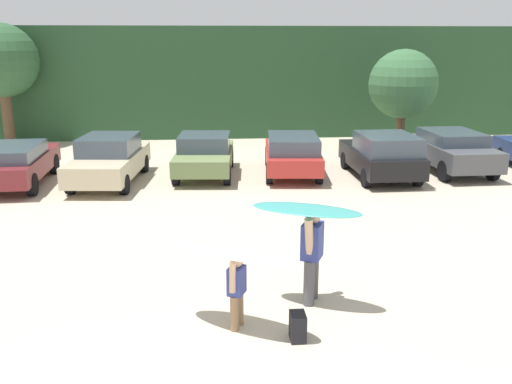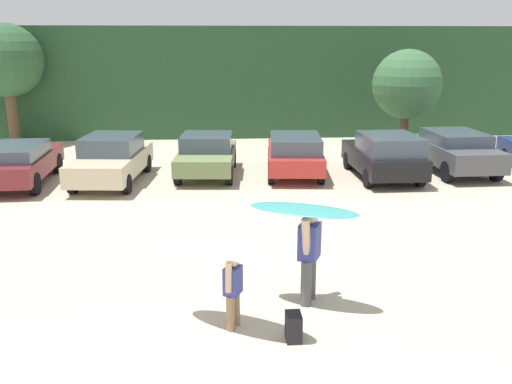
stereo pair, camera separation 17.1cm
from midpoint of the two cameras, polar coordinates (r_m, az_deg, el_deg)
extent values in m
cube|color=#284C2D|center=(32.34, -5.19, 11.88)|extent=(108.00, 12.00, 5.24)
cylinder|color=brown|center=(27.21, -24.47, 6.91)|extent=(0.48, 0.48, 2.40)
sphere|color=#2D5633|center=(27.01, -25.09, 12.27)|extent=(3.20, 3.20, 3.20)
cylinder|color=brown|center=(24.03, 14.48, 5.94)|extent=(0.37, 0.37, 1.65)
sphere|color=#38663D|center=(23.80, 14.81, 10.76)|extent=(2.82, 2.82, 2.82)
cube|color=maroon|center=(19.63, -23.63, 2.60)|extent=(1.89, 4.55, 0.62)
cube|color=#3F4C5B|center=(19.10, -24.16, 3.80)|extent=(1.68, 2.62, 0.41)
cylinder|color=black|center=(21.30, -24.46, 2.56)|extent=(0.25, 0.71, 0.70)
cylinder|color=black|center=(20.89, -20.41, 2.76)|extent=(0.25, 0.71, 0.70)
cylinder|color=black|center=(18.10, -22.45, 0.71)|extent=(0.25, 0.71, 0.70)
cube|color=beige|center=(18.94, -15.19, 2.87)|extent=(2.26, 4.67, 0.66)
cube|color=#3F4C5B|center=(18.92, -15.24, 4.77)|extent=(1.89, 2.26, 0.58)
cylinder|color=black|center=(20.63, -16.27, 2.86)|extent=(0.28, 0.64, 0.63)
cylinder|color=black|center=(20.22, -11.76, 2.90)|extent=(0.28, 0.64, 0.63)
cylinder|color=black|center=(17.88, -18.93, 0.76)|extent=(0.28, 0.64, 0.63)
cylinder|color=black|center=(17.40, -13.77, 0.77)|extent=(0.28, 0.64, 0.63)
cube|color=#6B7F4C|center=(19.33, -5.60, 3.55)|extent=(2.18, 4.16, 0.55)
cube|color=#3F4C5B|center=(19.31, -5.62, 5.17)|extent=(1.86, 2.03, 0.53)
cylinder|color=black|center=(20.77, -7.58, 3.54)|extent=(0.27, 0.72, 0.71)
cylinder|color=black|center=(20.63, -2.93, 3.57)|extent=(0.27, 0.72, 0.71)
cylinder|color=black|center=(18.20, -8.58, 1.81)|extent=(0.27, 0.72, 0.71)
cylinder|color=black|center=(18.04, -3.27, 1.84)|extent=(0.27, 0.72, 0.71)
cube|color=#B72D28|center=(19.51, 3.50, 3.71)|extent=(2.22, 4.43, 0.57)
cube|color=#3F4C5B|center=(18.97, 3.60, 5.05)|extent=(1.91, 2.67, 0.52)
cylinder|color=black|center=(20.92, 1.04, 3.75)|extent=(0.28, 0.72, 0.70)
cylinder|color=black|center=(21.00, 5.54, 3.72)|extent=(0.28, 0.72, 0.70)
cylinder|color=black|center=(18.17, 1.12, 1.95)|extent=(0.28, 0.72, 0.70)
cylinder|color=black|center=(18.26, 6.30, 1.93)|extent=(0.28, 0.72, 0.70)
cube|color=black|center=(19.50, 12.46, 3.40)|extent=(1.94, 4.12, 0.66)
cube|color=#3F4C5B|center=(18.74, 13.20, 4.87)|extent=(1.77, 2.29, 0.61)
cylinder|color=black|center=(20.60, 9.01, 3.27)|extent=(0.23, 0.62, 0.62)
cylinder|color=black|center=(21.09, 13.53, 3.31)|extent=(0.23, 0.62, 0.62)
cylinder|color=black|center=(18.06, 11.10, 1.45)|extent=(0.23, 0.62, 0.62)
cylinder|color=black|center=(18.61, 16.16, 1.54)|extent=(0.23, 0.62, 0.62)
cube|color=#4C4F54|center=(21.02, 19.31, 3.92)|extent=(2.00, 4.38, 0.69)
cube|color=#3F4C5B|center=(20.92, 19.45, 5.40)|extent=(1.80, 2.39, 0.42)
cylinder|color=black|center=(22.02, 15.65, 3.79)|extent=(0.24, 0.72, 0.72)
cylinder|color=black|center=(22.71, 19.66, 3.80)|extent=(0.24, 0.72, 0.72)
cylinder|color=black|center=(19.46, 18.72, 2.06)|extent=(0.24, 0.72, 0.72)
cylinder|color=black|center=(20.24, 23.11, 2.12)|extent=(0.24, 0.72, 0.72)
cylinder|color=black|center=(23.21, 23.97, 3.47)|extent=(0.27, 0.63, 0.62)
cylinder|color=#4C4C51|center=(9.94, 5.02, -9.37)|extent=(0.20, 0.20, 0.84)
cylinder|color=#4C4C51|center=(10.21, 5.46, -8.70)|extent=(0.20, 0.20, 0.84)
cube|color=#333D8C|center=(9.79, 5.35, -5.05)|extent=(0.47, 0.53, 0.65)
sphere|color=#D8AD8C|center=(9.64, 5.42, -2.50)|extent=(0.27, 0.27, 0.27)
cylinder|color=#D8AD8C|center=(9.51, 5.02, -4.57)|extent=(0.25, 0.33, 0.70)
cylinder|color=#D8AD8C|center=(9.95, 5.72, -3.68)|extent=(0.24, 0.29, 0.70)
cylinder|color=#8C6B4C|center=(9.15, -2.79, -12.46)|extent=(0.14, 0.14, 0.61)
cylinder|color=#8C6B4C|center=(9.33, -2.28, -11.88)|extent=(0.14, 0.14, 0.61)
cube|color=#333D8C|center=(9.01, -2.57, -9.14)|extent=(0.34, 0.38, 0.46)
sphere|color=#D8AD8C|center=(8.88, -2.60, -7.21)|extent=(0.19, 0.19, 0.19)
cylinder|color=#D8AD8C|center=(8.81, -3.00, -8.86)|extent=(0.15, 0.16, 0.49)
cylinder|color=#D8AD8C|center=(9.10, -2.17, -8.03)|extent=(0.18, 0.22, 0.50)
ellipsoid|color=teal|center=(9.45, 4.73, -1.85)|extent=(1.98, 1.27, 0.13)
ellipsoid|color=white|center=(8.80, -3.07, -6.48)|extent=(2.31, 1.70, 0.17)
cube|color=black|center=(8.94, 3.79, -13.75)|extent=(0.24, 0.34, 0.45)
camera|label=1|loc=(0.09, -90.37, -0.10)|focal=38.60mm
camera|label=2|loc=(0.09, 89.63, 0.10)|focal=38.60mm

